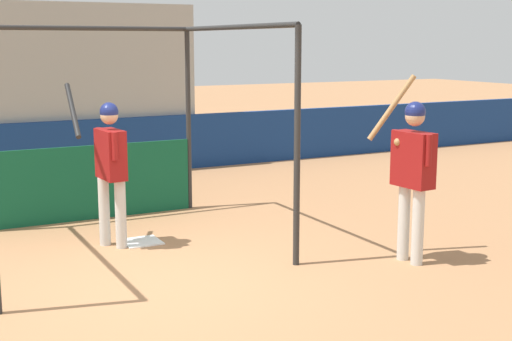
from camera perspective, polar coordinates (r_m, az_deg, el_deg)
The scene contains 7 objects.
ground_plane at distance 7.33m, azimuth -7.92°, elevation -8.96°, with size 60.00×60.00×0.00m, color #A8754C.
outfield_wall at distance 12.93m, azimuth -17.03°, elevation 1.43°, with size 24.00×0.12×1.04m.
bleacher_section at distance 14.85m, azimuth -18.72°, elevation 6.44°, with size 5.95×4.00×3.12m.
batting_cage at distance 9.23m, azimuth -12.84°, elevation 2.20°, with size 3.17×3.13×2.61m.
home_plate at distance 8.81m, azimuth -9.13°, elevation -5.65°, with size 0.44×0.44×0.02m.
player_batter at distance 8.49m, azimuth -11.65°, elevation 0.80°, with size 0.56×0.96×1.92m.
player_waiting at distance 7.89m, azimuth 12.39°, elevation 0.37°, with size 0.53×0.78×2.05m.
Camera 1 is at (-2.27, -6.54, 2.40)m, focal length 50.00 mm.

